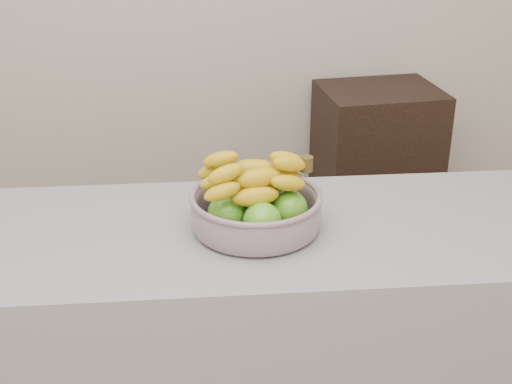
{
  "coord_description": "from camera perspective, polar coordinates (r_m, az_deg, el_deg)",
  "views": [
    {
      "loc": [
        0.05,
        -1.02,
        1.74
      ],
      "look_at": [
        0.19,
        0.55,
        1.0
      ],
      "focal_mm": 50.0,
      "sensor_mm": 36.0,
      "label": 1
    }
  ],
  "objects": [
    {
      "name": "fruit_bowl",
      "position": [
        1.76,
        -0.02,
        -1.14
      ],
      "size": [
        0.33,
        0.33,
        0.18
      ],
      "rotation": [
        0.0,
        0.0,
        0.09
      ],
      "color": "#98A5B6",
      "rests_on": "counter"
    },
    {
      "name": "cabinet",
      "position": [
        3.18,
        9.4,
        0.58
      ],
      "size": [
        0.53,
        0.44,
        0.87
      ],
      "primitive_type": "cube",
      "rotation": [
        0.0,
        0.0,
        0.12
      ],
      "color": "black",
      "rests_on": "ground"
    },
    {
      "name": "counter",
      "position": [
        2.03,
        -5.47,
        -14.4
      ],
      "size": [
        2.0,
        0.6,
        0.9
      ],
      "primitive_type": "cube",
      "color": "gray",
      "rests_on": "ground"
    }
  ]
}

